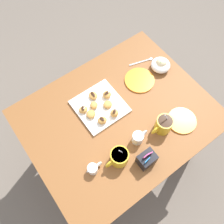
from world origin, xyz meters
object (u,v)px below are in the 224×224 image
at_px(cream_pitcher_white, 138,138).
at_px(saucer_orange_right, 140,80).
at_px(beignet_7, 108,105).
at_px(beignet_6, 93,96).
at_px(coffee_mug_mustard_left, 163,125).
at_px(ice_cream_bowl, 161,65).
at_px(beignet_5, 91,114).
at_px(dining_table, 118,125).
at_px(sugar_caddy, 147,159).
at_px(chocolate_sauce_pitcher, 93,169).
at_px(beignet_4, 83,110).
at_px(saucer_orange_left, 182,121).
at_px(beignet_2, 107,95).
at_px(beignet_1, 102,120).
at_px(pastry_plate_square, 100,106).
at_px(beignet_0, 114,113).
at_px(coffee_mug_mustard_right, 119,157).
at_px(beignet_3, 94,105).

xyz_separation_m(cream_pitcher_white, saucer_orange_right, (-0.25, -0.29, -0.03)).
bearing_deg(beignet_7, beignet_6, -70.63).
height_order(coffee_mug_mustard_left, ice_cream_bowl, coffee_mug_mustard_left).
distance_m(ice_cream_bowl, beignet_5, 0.54).
xyz_separation_m(dining_table, ice_cream_bowl, (-0.41, -0.11, 0.17)).
distance_m(sugar_caddy, beignet_7, 0.38).
height_order(sugar_caddy, chocolate_sauce_pitcher, sugar_caddy).
relative_size(cream_pitcher_white, saucer_orange_right, 0.57).
bearing_deg(beignet_4, chocolate_sauce_pitcher, 65.09).
relative_size(saucer_orange_left, beignet_2, 3.25).
xyz_separation_m(beignet_1, beignet_4, (0.05, -0.12, -0.00)).
bearing_deg(pastry_plate_square, beignet_0, 108.91).
relative_size(coffee_mug_mustard_right, saucer_orange_right, 0.77).
xyz_separation_m(coffee_mug_mustard_right, beignet_1, (-0.05, -0.22, -0.02)).
bearing_deg(beignet_0, chocolate_sauce_pitcher, 34.21).
bearing_deg(beignet_1, beignet_4, -68.11).
bearing_deg(beignet_2, beignet_3, 7.13).
xyz_separation_m(beignet_3, beignet_7, (-0.07, 0.04, -0.00)).
height_order(saucer_orange_left, beignet_2, beignet_2).
relative_size(ice_cream_bowl, saucer_orange_right, 0.65).
relative_size(sugar_caddy, beignet_4, 2.17).
bearing_deg(dining_table, beignet_0, -32.48).
bearing_deg(beignet_6, dining_table, 105.70).
relative_size(saucer_orange_right, beignet_1, 3.57).
xyz_separation_m(saucer_orange_right, beignet_5, (0.38, 0.03, 0.03)).
relative_size(ice_cream_bowl, chocolate_sauce_pitcher, 1.30).
height_order(sugar_caddy, beignet_5, sugar_caddy).
bearing_deg(beignet_7, ice_cream_bowl, -176.03).
height_order(beignet_0, beignet_4, beignet_0).
relative_size(pastry_plate_square, cream_pitcher_white, 2.54).
distance_m(sugar_caddy, beignet_6, 0.47).
relative_size(coffee_mug_mustard_right, beignet_5, 2.65).
bearing_deg(beignet_6, saucer_orange_right, 167.84).
relative_size(coffee_mug_mustard_left, saucer_orange_left, 0.92).
height_order(beignet_1, beignet_4, beignet_1).
bearing_deg(cream_pitcher_white, beignet_0, -85.67).
distance_m(coffee_mug_mustard_right, saucer_orange_right, 0.51).
height_order(beignet_0, beignet_7, beignet_0).
distance_m(beignet_0, beignet_1, 0.08).
distance_m(beignet_1, beignet_3, 0.11).
distance_m(cream_pitcher_white, saucer_orange_left, 0.28).
bearing_deg(coffee_mug_mustard_left, dining_table, -54.34).
distance_m(beignet_1, beignet_5, 0.07).
xyz_separation_m(dining_table, saucer_orange_left, (-0.27, 0.24, 0.14)).
bearing_deg(beignet_5, beignet_2, -161.35).
bearing_deg(beignet_2, beignet_6, -32.32).
bearing_deg(beignet_2, cream_pitcher_white, 85.74).
relative_size(saucer_orange_left, beignet_5, 3.07).
distance_m(saucer_orange_right, beignet_1, 0.36).
relative_size(beignet_1, beignet_5, 0.96).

